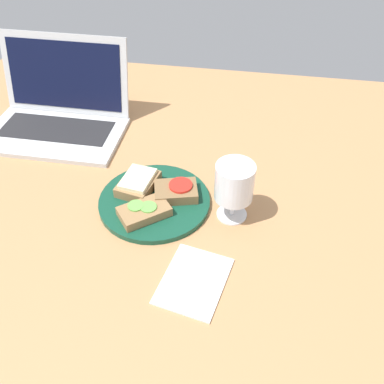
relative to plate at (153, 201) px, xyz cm
name	(u,v)px	position (x,y,z in cm)	size (l,w,h in cm)	color
wooden_table	(152,216)	(0.28, -2.57, -2.12)	(140.00, 140.00, 3.00)	#B27F51
plate	(153,201)	(0.00, 0.00, 0.00)	(24.55, 24.55, 1.24)	#144733
sandwich_with_cheese	(138,183)	(-4.12, 3.10, 2.13)	(9.10, 11.07, 3.20)	#937047
sandwich_with_cucumber	(144,211)	(-0.66, -5.10, 1.73)	(11.98, 11.31, 2.42)	#937047
sandwich_with_tomato	(176,191)	(4.83, 2.07, 1.92)	(10.71, 8.85, 2.87)	brown
wine_glass	(234,185)	(17.49, -0.73, 7.94)	(8.04, 8.04, 13.34)	white
laptop	(59,110)	(-32.13, 26.13, 4.49)	(35.90, 26.82, 21.89)	silver
napkin	(194,281)	(12.32, -19.29, -0.42)	(11.24, 14.76, 0.40)	white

